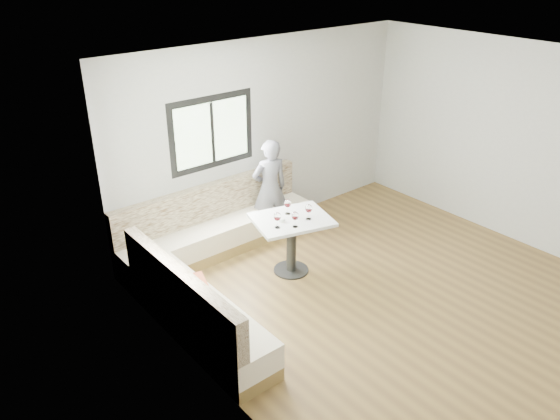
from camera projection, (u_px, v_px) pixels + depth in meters
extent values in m
cube|color=brown|center=(390.00, 294.00, 6.76)|extent=(5.00, 5.00, 0.01)
cube|color=white|center=(415.00, 66.00, 5.52)|extent=(5.00, 5.00, 0.01)
cube|color=#B7B7B2|center=(265.00, 136.00, 7.88)|extent=(5.00, 0.01, 2.80)
cube|color=#B7B7B2|center=(214.00, 267.00, 4.73)|extent=(0.01, 5.00, 2.80)
cube|color=#B7B7B2|center=(518.00, 145.00, 7.56)|extent=(0.01, 5.00, 2.80)
cube|color=black|center=(212.00, 132.00, 7.25)|extent=(1.30, 0.02, 1.00)
cube|color=black|center=(163.00, 206.00, 5.25)|extent=(0.02, 1.30, 1.00)
cube|color=olive|center=(219.00, 246.00, 7.68)|extent=(2.90, 0.55, 0.16)
cube|color=#F3E4C8|center=(219.00, 232.00, 7.58)|extent=(2.90, 0.55, 0.29)
cube|color=beige|center=(209.00, 201.00, 7.55)|extent=(2.90, 0.14, 0.50)
cube|color=olive|center=(201.00, 329.00, 6.04)|extent=(0.55, 2.25, 0.16)
cube|color=#F3E4C8|center=(199.00, 312.00, 5.94)|extent=(0.55, 2.25, 0.29)
cube|color=beige|center=(180.00, 289.00, 5.65)|extent=(0.14, 2.25, 0.50)
cube|color=#CC6547|center=(190.00, 286.00, 6.04)|extent=(0.44, 0.44, 0.11)
cylinder|color=black|center=(291.00, 270.00, 7.25)|extent=(0.46, 0.46, 0.02)
cylinder|color=black|center=(291.00, 246.00, 7.09)|extent=(0.13, 0.13, 0.74)
cube|color=silver|center=(292.00, 220.00, 6.92)|extent=(1.12, 0.97, 0.04)
imported|color=slate|center=(270.00, 188.00, 7.85)|extent=(0.60, 0.46, 1.47)
cylinder|color=white|center=(281.00, 220.00, 6.84)|extent=(0.09, 0.09, 0.04)
sphere|color=black|center=(281.00, 218.00, 6.85)|extent=(0.02, 0.02, 0.02)
sphere|color=black|center=(280.00, 219.00, 6.83)|extent=(0.02, 0.02, 0.02)
sphere|color=black|center=(282.00, 219.00, 6.82)|extent=(0.02, 0.02, 0.02)
cylinder|color=white|center=(277.00, 227.00, 6.69)|extent=(0.07, 0.07, 0.01)
cylinder|color=white|center=(277.00, 224.00, 6.66)|extent=(0.01, 0.01, 0.09)
ellipsoid|color=white|center=(277.00, 217.00, 6.62)|extent=(0.09, 0.09, 0.11)
cylinder|color=#50080C|center=(277.00, 219.00, 6.63)|extent=(0.06, 0.06, 0.02)
cylinder|color=white|center=(295.00, 227.00, 6.70)|extent=(0.07, 0.07, 0.01)
cylinder|color=white|center=(295.00, 223.00, 6.68)|extent=(0.01, 0.01, 0.09)
ellipsoid|color=white|center=(295.00, 216.00, 6.64)|extent=(0.09, 0.09, 0.11)
cylinder|color=#50080C|center=(295.00, 218.00, 6.65)|extent=(0.06, 0.06, 0.02)
cylinder|color=white|center=(308.00, 219.00, 6.89)|extent=(0.07, 0.07, 0.01)
cylinder|color=white|center=(309.00, 216.00, 6.87)|extent=(0.01, 0.01, 0.09)
ellipsoid|color=white|center=(309.00, 208.00, 6.82)|extent=(0.09, 0.09, 0.11)
cylinder|color=#50080C|center=(309.00, 210.00, 6.83)|extent=(0.06, 0.06, 0.02)
cylinder|color=white|center=(288.00, 214.00, 7.02)|extent=(0.07, 0.07, 0.01)
cylinder|color=white|center=(288.00, 210.00, 7.00)|extent=(0.01, 0.01, 0.09)
ellipsoid|color=white|center=(288.00, 203.00, 6.96)|extent=(0.09, 0.09, 0.11)
cylinder|color=#50080C|center=(288.00, 205.00, 6.97)|extent=(0.06, 0.06, 0.02)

